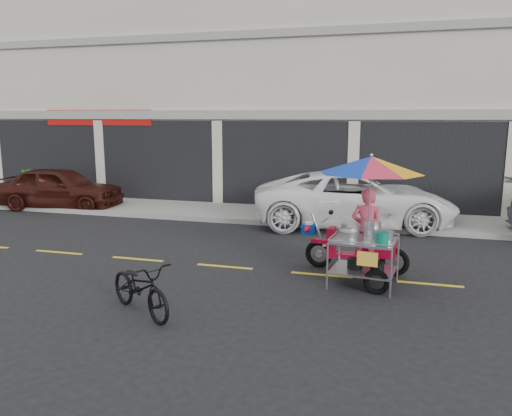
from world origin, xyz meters
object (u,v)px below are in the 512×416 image
(maroon_sedan, at_px, (60,188))
(white_pickup, at_px, (354,199))
(food_vendor_rig, at_px, (367,201))
(near_bicycle, at_px, (140,287))

(maroon_sedan, xyz_separation_m, white_pickup, (9.68, -0.02, 0.07))
(white_pickup, bearing_deg, food_vendor_rig, 176.56)
(food_vendor_rig, bearing_deg, white_pickup, 104.23)
(maroon_sedan, xyz_separation_m, food_vendor_rig, (10.29, -4.78, 0.81))
(maroon_sedan, relative_size, near_bicycle, 2.50)
(food_vendor_rig, bearing_deg, maroon_sedan, 161.98)
(white_pickup, bearing_deg, near_bicycle, 149.50)
(white_pickup, height_order, near_bicycle, white_pickup)
(near_bicycle, distance_m, food_vendor_rig, 4.32)
(near_bicycle, height_order, food_vendor_rig, food_vendor_rig)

